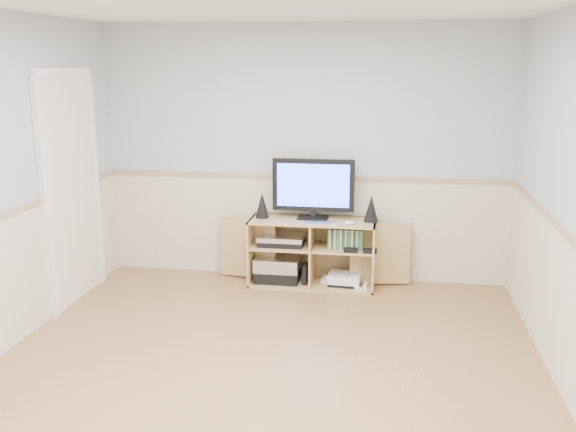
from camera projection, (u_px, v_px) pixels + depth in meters
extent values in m
cube|color=#A9784B|center=(261.00, 380.00, 4.41)|extent=(4.00, 4.50, 0.02)
cube|color=#AAB4B9|center=(305.00, 154.00, 6.29)|extent=(4.00, 0.02, 2.50)
cube|color=#AAB4B9|center=(113.00, 357.00, 1.95)|extent=(4.00, 0.02, 2.50)
cube|color=beige|center=(304.00, 228.00, 6.45)|extent=(4.00, 0.01, 1.00)
cube|color=tan|center=(304.00, 177.00, 6.32)|extent=(4.00, 0.02, 0.04)
cube|color=#EEE5CE|center=(71.00, 192.00, 5.72)|extent=(0.03, 0.82, 2.00)
cube|color=tan|center=(312.00, 283.00, 6.31)|extent=(1.21, 0.45, 0.02)
cube|color=tan|center=(312.00, 221.00, 6.16)|extent=(1.21, 0.45, 0.02)
cube|color=tan|center=(252.00, 250.00, 6.32)|extent=(0.02, 0.45, 0.65)
cube|color=tan|center=(374.00, 255.00, 6.15)|extent=(0.02, 0.45, 0.65)
cube|color=tan|center=(315.00, 246.00, 6.44)|extent=(1.21, 0.02, 0.65)
cube|color=tan|center=(312.00, 252.00, 6.23)|extent=(0.02, 0.43, 0.61)
cube|color=tan|center=(282.00, 245.00, 6.27)|extent=(0.57, 0.41, 0.02)
cube|color=tan|center=(343.00, 248.00, 6.18)|extent=(0.57, 0.41, 0.02)
cube|color=tan|center=(248.00, 248.00, 6.39)|extent=(0.58, 0.12, 0.61)
cube|color=tan|center=(380.00, 253.00, 6.19)|extent=(0.58, 0.12, 0.61)
cube|color=black|center=(313.00, 218.00, 6.20)|extent=(0.29, 0.18, 0.02)
cube|color=black|center=(313.00, 214.00, 6.20)|extent=(0.05, 0.04, 0.06)
cube|color=black|center=(313.00, 185.00, 6.13)|extent=(0.79, 0.05, 0.50)
cube|color=blue|center=(313.00, 186.00, 6.10)|extent=(0.69, 0.01, 0.41)
cone|color=black|center=(262.00, 205.00, 6.22)|extent=(0.13, 0.13, 0.25)
cone|color=black|center=(371.00, 209.00, 6.07)|extent=(0.14, 0.14, 0.25)
cube|color=silver|center=(320.00, 223.00, 6.01)|extent=(0.30, 0.16, 0.01)
ellipsoid|color=white|center=(349.00, 223.00, 5.97)|extent=(0.11, 0.08, 0.04)
cube|color=black|center=(278.00, 275.00, 6.34)|extent=(0.43, 0.32, 0.11)
cube|color=silver|center=(278.00, 263.00, 6.32)|extent=(0.43, 0.32, 0.13)
cube|color=black|center=(282.00, 242.00, 6.26)|extent=(0.43, 0.30, 0.05)
cube|color=silver|center=(281.00, 237.00, 6.25)|extent=(0.43, 0.30, 0.05)
cube|color=black|center=(305.00, 274.00, 6.24)|extent=(0.04, 0.14, 0.20)
cube|color=white|center=(333.00, 280.00, 6.30)|extent=(0.22, 0.17, 0.05)
cube|color=black|center=(345.00, 283.00, 6.23)|extent=(0.32, 0.26, 0.03)
cube|color=white|center=(345.00, 277.00, 6.22)|extent=(0.33, 0.28, 0.08)
cube|color=white|center=(365.00, 287.00, 6.13)|extent=(0.04, 0.14, 0.03)
cube|color=white|center=(363.00, 281.00, 6.28)|extent=(0.09, 0.15, 0.03)
cube|color=#3F8C3F|center=(345.00, 238.00, 6.13)|extent=(0.33, 0.14, 0.19)
cube|color=white|center=(405.00, 222.00, 6.27)|extent=(0.12, 0.03, 0.12)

